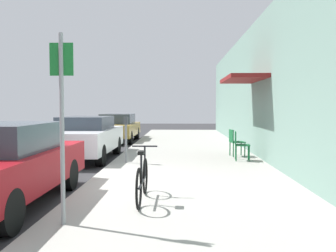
{
  "coord_description": "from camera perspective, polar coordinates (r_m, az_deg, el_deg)",
  "views": [
    {
      "loc": [
        2.0,
        -7.66,
        1.73
      ],
      "look_at": [
        1.57,
        5.55,
        1.04
      ],
      "focal_mm": 39.28,
      "sensor_mm": 36.0,
      "label": 1
    }
  ],
  "objects": [
    {
      "name": "cafe_chair_0",
      "position": [
        11.22,
        11.06,
        -2.71
      ],
      "size": [
        0.48,
        0.48,
        0.87
      ],
      "color": "#14592D",
      "rests_on": "sidewalk_slab"
    },
    {
      "name": "parked_car_0",
      "position": [
        6.98,
        -24.64,
        -5.4
      ],
      "size": [
        1.8,
        4.4,
        1.44
      ],
      "color": "maroon",
      "rests_on": "ground_plane"
    },
    {
      "name": "ground_plane",
      "position": [
        8.11,
        -12.63,
        -9.39
      ],
      "size": [
        60.0,
        60.0,
        0.0
      ],
      "primitive_type": "plane",
      "color": "#2D2D30"
    },
    {
      "name": "parked_car_1",
      "position": [
        12.36,
        -12.67,
        -1.66
      ],
      "size": [
        1.8,
        4.4,
        1.41
      ],
      "color": "silver",
      "rests_on": "ground_plane"
    },
    {
      "name": "parking_meter",
      "position": [
        10.6,
        -6.54,
        -1.57
      ],
      "size": [
        0.12,
        0.1,
        1.32
      ],
      "color": "slate",
      "rests_on": "sidewalk_slab"
    },
    {
      "name": "cafe_chair_1",
      "position": [
        12.14,
        10.35,
        -2.27
      ],
      "size": [
        0.5,
        0.5,
        0.87
      ],
      "color": "#14592D",
      "rests_on": "sidewalk_slab"
    },
    {
      "name": "street_sign",
      "position": [
        5.18,
        -16.14,
        1.89
      ],
      "size": [
        0.32,
        0.06,
        2.6
      ],
      "color": "gray",
      "rests_on": "sidewalk_slab"
    },
    {
      "name": "building_facade",
      "position": [
        10.05,
        17.22,
        6.08
      ],
      "size": [
        1.4,
        32.0,
        4.58
      ],
      "color": "gray",
      "rests_on": "ground_plane"
    },
    {
      "name": "parked_car_2",
      "position": [
        18.41,
        -7.83,
        -0.19
      ],
      "size": [
        1.8,
        4.4,
        1.37
      ],
      "color": "#A58433",
      "rests_on": "ground_plane"
    },
    {
      "name": "sidewalk_slab",
      "position": [
        9.81,
        3.33,
        -6.8
      ],
      "size": [
        4.5,
        32.0,
        0.12
      ],
      "primitive_type": "cube",
      "color": "#9E9B93",
      "rests_on": "ground_plane"
    },
    {
      "name": "bicycle_0",
      "position": [
        6.34,
        -4.01,
        -8.37
      ],
      "size": [
        0.46,
        1.71,
        0.9
      ],
      "color": "black",
      "rests_on": "sidewalk_slab"
    }
  ]
}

